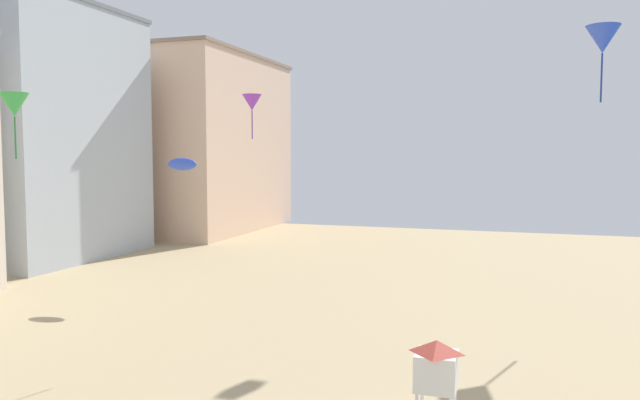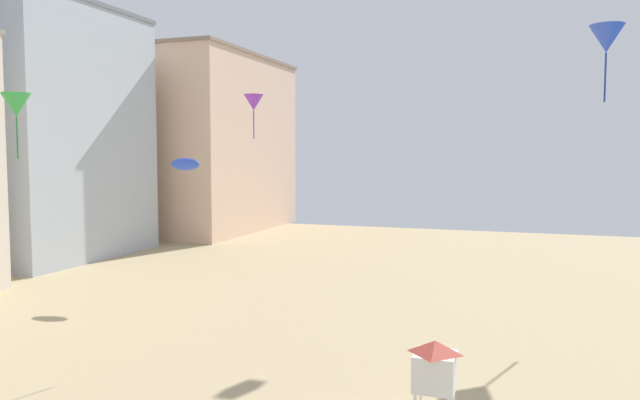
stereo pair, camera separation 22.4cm
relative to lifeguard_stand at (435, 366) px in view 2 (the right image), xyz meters
name	(u,v)px [view 2 (the right image)]	position (x,y,z in m)	size (l,w,h in m)	color
boardwalk_hotel_mid	(45,133)	(-31.39, 19.75, 7.22)	(10.22, 13.71, 18.11)	#ADB7C1
boardwalk_hotel_far	(182,144)	(-31.39, 38.36, 6.73)	(17.64, 19.57, 17.13)	beige
lifeguard_stand	(435,366)	(0.00, 0.00, 0.00)	(1.10, 1.10, 2.55)	white
kite_blue_delta	(607,39)	(5.70, 17.90, 11.46)	(1.69, 1.69, 3.84)	blue
kite_green_delta	(16,105)	(-14.66, 0.58, 7.42)	(1.01, 1.01, 2.29)	green
kite_purple_delta_2	(254,103)	(-9.19, 8.25, 7.95)	(0.85, 0.85, 1.93)	purple
kite_blue_parafoil	(185,164)	(-15.90, 13.56, 5.15)	(1.79, 0.50, 0.70)	blue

